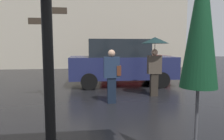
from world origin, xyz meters
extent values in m
cylinder|color=black|center=(-0.27, -0.65, 1.27)|extent=(0.09, 0.09, 2.53)
cylinder|color=#4C4C51|center=(1.30, -0.33, 0.60)|extent=(0.04, 0.04, 1.10)
cone|color=#0F381E|center=(1.30, -0.33, 1.92)|extent=(0.41, 0.41, 1.53)
cube|color=#2A241E|center=(2.24, 3.93, 0.37)|extent=(0.24, 0.15, 0.74)
cube|color=#473D33|center=(2.24, 3.93, 1.03)|extent=(0.44, 0.20, 0.60)
sphere|color=tan|center=(2.24, 3.93, 1.43)|extent=(0.20, 0.20, 0.20)
cylinder|color=black|center=(2.24, 3.93, 1.57)|extent=(0.02, 0.02, 0.30)
cone|color=black|center=(2.24, 3.93, 1.82)|extent=(0.90, 0.90, 0.20)
cube|color=black|center=(0.76, 3.26, 0.37)|extent=(0.24, 0.15, 0.73)
cube|color=#1E2D47|center=(0.76, 3.26, 1.03)|extent=(0.44, 0.20, 0.59)
sphere|color=tan|center=(0.76, 3.26, 1.43)|extent=(0.20, 0.20, 0.20)
cube|color=#512819|center=(0.95, 3.26, 0.94)|extent=(0.12, 0.24, 0.28)
cube|color=#1E234C|center=(1.56, 6.06, 0.76)|extent=(4.35, 1.78, 0.89)
cube|color=black|center=(1.34, 6.06, 1.56)|extent=(2.39, 1.64, 0.71)
cylinder|color=black|center=(2.97, 6.95, 0.31)|extent=(0.63, 0.18, 0.63)
cylinder|color=black|center=(2.97, 5.17, 0.31)|extent=(0.63, 0.18, 0.63)
cylinder|color=black|center=(0.15, 6.95, 0.31)|extent=(0.63, 0.18, 0.63)
cylinder|color=black|center=(0.15, 5.17, 0.31)|extent=(0.63, 0.18, 0.63)
cube|color=#590C0F|center=(2.95, 10.06, 0.70)|extent=(4.18, 1.79, 0.76)
cube|color=black|center=(2.74, 10.06, 1.49)|extent=(2.30, 1.65, 0.82)
cylinder|color=black|center=(4.31, 10.96, 0.31)|extent=(0.63, 0.18, 0.63)
cylinder|color=black|center=(4.31, 9.17, 0.31)|extent=(0.63, 0.18, 0.63)
cylinder|color=black|center=(1.59, 10.96, 0.31)|extent=(0.63, 0.18, 0.63)
cylinder|color=black|center=(1.59, 9.17, 0.31)|extent=(0.63, 0.18, 0.63)
cylinder|color=black|center=(-1.04, 3.66, 1.44)|extent=(0.08, 0.08, 2.88)
cube|color=#33281E|center=(-0.76, 3.66, 2.63)|extent=(0.56, 0.04, 0.18)
cube|color=#33281E|center=(-1.30, 3.66, 2.33)|extent=(0.52, 0.04, 0.18)
camera|label=1|loc=(0.05, -2.48, 1.61)|focal=32.97mm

